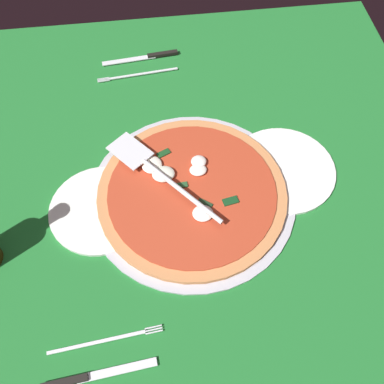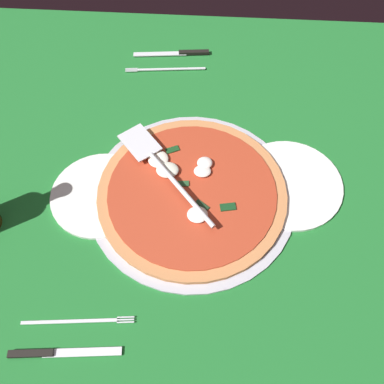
{
  "view_description": "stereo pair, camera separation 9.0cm",
  "coord_description": "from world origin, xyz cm",
  "px_view_note": "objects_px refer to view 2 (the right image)",
  "views": [
    {
      "loc": [
        -4.82,
        -49.12,
        77.84
      ],
      "look_at": [
        1.18,
        -1.58,
        1.92
      ],
      "focal_mm": 41.29,
      "sensor_mm": 36.0,
      "label": 1
    },
    {
      "loc": [
        4.14,
        -49.4,
        77.84
      ],
      "look_at": [
        1.18,
        -1.58,
        1.92
      ],
      "focal_mm": 41.29,
      "sensor_mm": 36.0,
      "label": 2
    }
  ],
  "objects_px": {
    "dinner_plate_right": "(289,184)",
    "pizza": "(191,192)",
    "dinner_plate_left": "(101,195)",
    "place_setting_near": "(67,338)",
    "place_setting_far": "(172,62)",
    "pizza_server": "(163,168)"
  },
  "relations": [
    {
      "from": "dinner_plate_right",
      "to": "pizza",
      "type": "relative_size",
      "value": 0.58
    },
    {
      "from": "dinner_plate_left",
      "to": "place_setting_near",
      "type": "xyz_separation_m",
      "value": [
        -0.01,
        -0.29,
        -0.0
      ]
    },
    {
      "from": "place_setting_near",
      "to": "place_setting_far",
      "type": "bearing_deg",
      "value": 74.86
    },
    {
      "from": "pizza_server",
      "to": "place_setting_far",
      "type": "height_order",
      "value": "pizza_server"
    },
    {
      "from": "pizza",
      "to": "place_setting_far",
      "type": "height_order",
      "value": "pizza"
    },
    {
      "from": "pizza",
      "to": "place_setting_near",
      "type": "bearing_deg",
      "value": -122.93
    },
    {
      "from": "pizza_server",
      "to": "place_setting_far",
      "type": "bearing_deg",
      "value": -38.11
    },
    {
      "from": "dinner_plate_left",
      "to": "pizza",
      "type": "height_order",
      "value": "pizza"
    },
    {
      "from": "dinner_plate_left",
      "to": "dinner_plate_right",
      "type": "xyz_separation_m",
      "value": [
        0.39,
        0.05,
        0.0
      ]
    },
    {
      "from": "pizza",
      "to": "pizza_server",
      "type": "relative_size",
      "value": 1.54
    },
    {
      "from": "place_setting_near",
      "to": "pizza_server",
      "type": "bearing_deg",
      "value": 63.25
    },
    {
      "from": "dinner_plate_left",
      "to": "dinner_plate_right",
      "type": "height_order",
      "value": "same"
    },
    {
      "from": "pizza",
      "to": "pizza_server",
      "type": "xyz_separation_m",
      "value": [
        -0.06,
        0.04,
        0.02
      ]
    },
    {
      "from": "dinner_plate_left",
      "to": "place_setting_far",
      "type": "bearing_deg",
      "value": 74.59
    },
    {
      "from": "pizza_server",
      "to": "place_setting_near",
      "type": "bearing_deg",
      "value": 118.37
    },
    {
      "from": "dinner_plate_right",
      "to": "pizza",
      "type": "height_order",
      "value": "pizza"
    },
    {
      "from": "dinner_plate_left",
      "to": "pizza_server",
      "type": "xyz_separation_m",
      "value": [
        0.13,
        0.05,
        0.03
      ]
    },
    {
      "from": "dinner_plate_left",
      "to": "place_setting_near",
      "type": "bearing_deg",
      "value": -91.7
    },
    {
      "from": "dinner_plate_right",
      "to": "pizza_server",
      "type": "relative_size",
      "value": 0.89
    },
    {
      "from": "dinner_plate_right",
      "to": "place_setting_far",
      "type": "relative_size",
      "value": 1.0
    },
    {
      "from": "dinner_plate_right",
      "to": "place_setting_far",
      "type": "height_order",
      "value": "place_setting_far"
    },
    {
      "from": "dinner_plate_right",
      "to": "pizza",
      "type": "bearing_deg",
      "value": -169.29
    }
  ]
}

